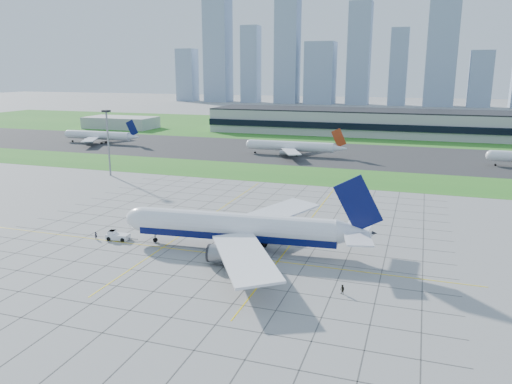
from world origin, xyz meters
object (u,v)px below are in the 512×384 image
light_mast (108,135)px  airliner (239,228)px  crew_near (96,235)px  distant_jet_1 (292,146)px  crew_far (342,290)px  distant_jet_0 (99,135)px  pushback_tug (117,236)px

light_mast → airliner: size_ratio=0.42×
light_mast → crew_near: size_ratio=13.74×
airliner → distant_jet_1: size_ratio=1.28×
light_mast → crew_far: bearing=-37.2°
crew_near → distant_jet_1: bearing=16.2°
light_mast → distant_jet_1: light_mast is taller
crew_near → light_mast: bearing=54.2°
crew_far → distant_jet_1: bearing=146.9°
crew_far → airliner: bearing=-172.8°
crew_near → distant_jet_0: 173.45m
airliner → crew_far: 31.61m
light_mast → distant_jet_0: bearing=127.9°
distant_jet_1 → crew_near: bearing=-96.2°
light_mast → crew_near: 80.17m
pushback_tug → distant_jet_0: size_ratio=0.18×
airliner → crew_far: airliner is taller
crew_near → distant_jet_0: size_ratio=0.04×
airliner → crew_far: size_ratio=32.37×
crew_near → crew_far: (62.42, -12.01, 0.01)m
distant_jet_0 → light_mast: bearing=-52.1°
light_mast → pushback_tug: bearing=-54.6°
crew_far → crew_near: bearing=-151.8°
pushback_tug → crew_far: (57.31, -13.27, -0.06)m
crew_near → distant_jet_1: 137.04m
airliner → crew_far: bearing=-37.0°
pushback_tug → distant_jet_0: 175.44m
crew_near → crew_far: crew_far is taller
pushback_tug → distant_jet_1: 135.33m
airliner → distant_jet_1: airliner is taller
pushback_tug → distant_jet_0: (-104.93, 140.56, 3.48)m
pushback_tug → airliner: bearing=0.9°
light_mast → crew_near: bearing=-58.2°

